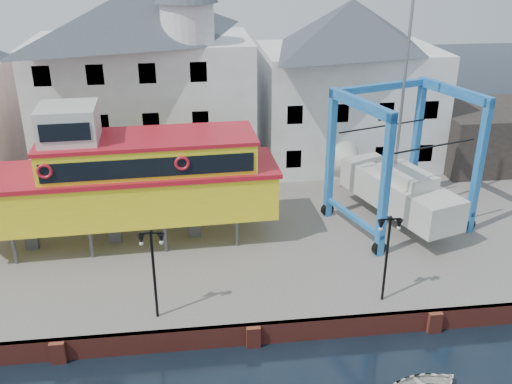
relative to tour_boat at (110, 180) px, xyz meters
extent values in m
plane|color=black|center=(6.39, -8.16, -4.56)|extent=(140.00, 140.00, 0.00)
cube|color=#605D59|center=(6.39, 2.84, -4.06)|extent=(44.00, 22.00, 1.00)
cube|color=maroon|center=(6.39, -8.04, -4.06)|extent=(44.00, 0.25, 1.00)
cube|color=maroon|center=(-1.61, -8.21, -4.06)|extent=(0.60, 0.36, 1.00)
cube|color=maroon|center=(6.39, -8.21, -4.06)|extent=(0.60, 0.36, 1.00)
cube|color=maroon|center=(14.39, -8.21, -4.06)|extent=(0.60, 0.36, 1.00)
cube|color=silver|center=(1.39, 10.34, 0.94)|extent=(14.00, 8.00, 9.00)
pyramid|color=#373A42|center=(1.39, 10.34, 7.04)|extent=(14.00, 8.00, 3.20)
cube|color=black|center=(-4.11, 6.38, -1.96)|extent=(1.00, 0.08, 1.20)
cube|color=black|center=(-1.11, 6.38, -1.96)|extent=(1.00, 0.08, 1.20)
cube|color=black|center=(1.89, 6.38, -1.96)|extent=(1.00, 0.08, 1.20)
cube|color=black|center=(4.89, 6.38, -1.96)|extent=(1.00, 0.08, 1.20)
cube|color=black|center=(-4.11, 6.38, 1.04)|extent=(1.00, 0.08, 1.20)
cube|color=black|center=(-1.11, 6.38, 1.04)|extent=(1.00, 0.08, 1.20)
cube|color=black|center=(1.89, 6.38, 1.04)|extent=(1.00, 0.08, 1.20)
cube|color=black|center=(4.89, 6.38, 1.04)|extent=(1.00, 0.08, 1.20)
cube|color=black|center=(-4.11, 6.38, 4.04)|extent=(1.00, 0.08, 1.20)
cube|color=black|center=(-1.11, 6.38, 4.04)|extent=(1.00, 0.08, 1.20)
cube|color=black|center=(1.89, 6.38, 4.04)|extent=(1.00, 0.08, 1.20)
cube|color=black|center=(4.89, 6.38, 4.04)|extent=(1.00, 0.08, 1.20)
cylinder|color=silver|center=(4.39, 7.94, 6.64)|extent=(3.20, 3.20, 2.40)
cube|color=silver|center=(15.39, 10.84, 0.44)|extent=(12.00, 8.00, 8.00)
pyramid|color=#373A42|center=(15.39, 10.84, 6.04)|extent=(12.00, 8.00, 3.20)
cube|color=black|center=(10.89, 6.88, -1.96)|extent=(1.00, 0.08, 1.20)
cube|color=black|center=(13.89, 6.88, -1.96)|extent=(1.00, 0.08, 1.20)
cube|color=black|center=(16.89, 6.88, -1.96)|extent=(1.00, 0.08, 1.20)
cube|color=black|center=(19.89, 6.88, -1.96)|extent=(1.00, 0.08, 1.20)
cube|color=black|center=(10.89, 6.88, 1.04)|extent=(1.00, 0.08, 1.20)
cube|color=black|center=(13.89, 6.88, 1.04)|extent=(1.00, 0.08, 1.20)
cube|color=black|center=(16.89, 6.88, 1.04)|extent=(1.00, 0.08, 1.20)
cube|color=black|center=(19.89, 6.88, 1.04)|extent=(1.00, 0.08, 1.20)
cube|color=black|center=(25.39, 8.84, -1.56)|extent=(8.00, 7.00, 4.00)
cylinder|color=black|center=(2.39, -6.96, -1.56)|extent=(0.12, 0.12, 4.00)
cube|color=black|center=(2.39, -6.96, 0.49)|extent=(0.90, 0.06, 0.06)
sphere|color=black|center=(2.39, -6.96, 0.56)|extent=(0.16, 0.16, 0.16)
cone|color=black|center=(1.99, -6.96, 0.22)|extent=(0.32, 0.32, 0.45)
sphere|color=beige|center=(1.99, -6.96, 0.04)|extent=(0.18, 0.18, 0.18)
cone|color=black|center=(2.79, -6.96, 0.22)|extent=(0.32, 0.32, 0.45)
sphere|color=beige|center=(2.79, -6.96, 0.04)|extent=(0.18, 0.18, 0.18)
cylinder|color=black|center=(12.39, -6.96, -1.56)|extent=(0.12, 0.12, 4.00)
cube|color=black|center=(12.39, -6.96, 0.49)|extent=(0.90, 0.06, 0.06)
sphere|color=black|center=(12.39, -6.96, 0.56)|extent=(0.16, 0.16, 0.16)
cone|color=black|center=(11.99, -6.96, 0.22)|extent=(0.32, 0.32, 0.45)
sphere|color=beige|center=(11.99, -6.96, 0.04)|extent=(0.18, 0.18, 0.18)
cone|color=black|center=(12.79, -6.96, 0.22)|extent=(0.32, 0.32, 0.45)
sphere|color=beige|center=(12.79, -6.96, 0.04)|extent=(0.18, 0.18, 0.18)
cylinder|color=#59595E|center=(-4.75, -1.67, -2.76)|extent=(0.21, 0.21, 1.59)
cylinder|color=#59595E|center=(-4.86, 1.30, -2.76)|extent=(0.21, 0.21, 1.59)
cylinder|color=#59595E|center=(-1.04, -1.52, -2.76)|extent=(0.21, 0.21, 1.59)
cylinder|color=#59595E|center=(-1.16, 1.44, -2.76)|extent=(0.21, 0.21, 1.59)
cylinder|color=#59595E|center=(2.66, -1.38, -2.76)|extent=(0.21, 0.21, 1.59)
cylinder|color=#59595E|center=(2.55, 1.58, -2.76)|extent=(0.21, 0.21, 1.59)
cylinder|color=#59595E|center=(6.37, -1.24, -2.76)|extent=(0.21, 0.21, 1.59)
cylinder|color=#59595E|center=(6.25, 1.73, -2.76)|extent=(0.21, 0.21, 1.59)
cube|color=#59595E|center=(-4.28, -0.16, -2.76)|extent=(0.66, 0.55, 1.59)
cube|color=#59595E|center=(-0.04, 0.00, -2.76)|extent=(0.66, 0.55, 1.59)
cube|color=#59595E|center=(4.19, 0.16, -2.76)|extent=(0.66, 0.55, 1.59)
cube|color=yellow|center=(1.02, 0.04, -0.80)|extent=(14.98, 4.59, 2.33)
cube|color=red|center=(1.02, 0.04, 0.47)|extent=(15.30, 4.78, 0.23)
cube|color=yellow|center=(2.08, 0.08, 1.21)|extent=(10.73, 4.01, 1.70)
cube|color=black|center=(2.15, -1.75, 1.26)|extent=(10.17, 0.45, 0.95)
cube|color=black|center=(2.01, 1.91, 1.26)|extent=(10.17, 0.45, 0.95)
cube|color=red|center=(2.08, 0.08, 2.15)|extent=(10.94, 4.12, 0.19)
cube|color=beige|center=(-1.63, -0.06, 3.02)|extent=(2.86, 2.86, 1.93)
cube|color=black|center=(-1.58, -1.47, 3.10)|extent=(2.31, 0.15, 0.85)
torus|color=red|center=(-2.62, -1.98, 1.42)|extent=(0.75, 0.18, 0.74)
torus|color=red|center=(3.74, -1.74, 1.42)|extent=(0.75, 0.18, 0.74)
cube|color=#164BA6|center=(13.49, -3.11, 0.19)|extent=(0.47, 0.47, 7.50)
cylinder|color=black|center=(13.49, -3.11, -3.18)|extent=(0.80, 0.49, 0.75)
cube|color=#164BA6|center=(11.94, 1.63, 0.19)|extent=(0.47, 0.47, 7.50)
cylinder|color=black|center=(11.94, 1.63, -3.18)|extent=(0.80, 0.49, 0.75)
cube|color=#164BA6|center=(19.25, -1.22, 0.19)|extent=(0.47, 0.47, 7.50)
cylinder|color=black|center=(19.25, -1.22, -3.18)|extent=(0.80, 0.49, 0.75)
cube|color=#164BA6|center=(17.70, 3.51, 0.19)|extent=(0.47, 0.47, 7.50)
cylinder|color=black|center=(17.70, 3.51, -3.18)|extent=(0.80, 0.49, 0.75)
cube|color=#164BA6|center=(12.72, -0.74, 3.76)|extent=(2.02, 5.21, 0.53)
cube|color=#164BA6|center=(12.72, -0.74, -2.49)|extent=(1.91, 5.17, 0.23)
cube|color=#164BA6|center=(18.47, 1.14, 3.76)|extent=(2.02, 5.21, 0.53)
cube|color=#164BA6|center=(18.47, 1.14, -2.49)|extent=(1.91, 5.17, 0.23)
cube|color=#164BA6|center=(14.82, 2.57, 3.76)|extent=(6.23, 2.35, 0.38)
cube|color=beige|center=(15.59, 0.20, -1.63)|extent=(4.84, 8.40, 1.71)
cone|color=beige|center=(14.11, 4.74, -1.63)|extent=(2.88, 2.40, 2.46)
cube|color=#59595E|center=(15.59, 0.20, -2.86)|extent=(0.84, 1.91, 0.75)
cube|color=beige|center=(15.76, -0.31, -0.45)|extent=(2.63, 3.59, 0.64)
cylinder|color=#99999E|center=(15.43, 0.71, 5.12)|extent=(0.20, 0.20, 11.79)
cube|color=black|center=(16.19, -1.63, 1.66)|extent=(5.58, 1.93, 0.05)
cube|color=black|center=(14.99, 2.04, 1.66)|extent=(5.58, 1.93, 0.05)
camera|label=1|loc=(4.09, -27.52, 11.38)|focal=40.00mm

